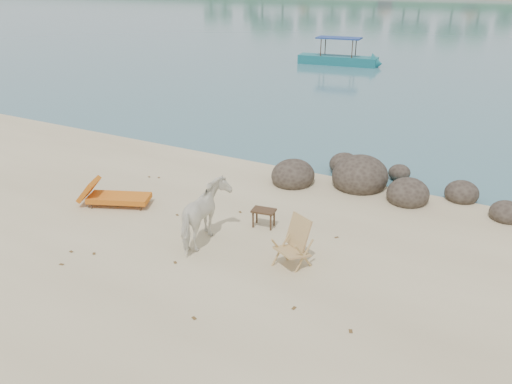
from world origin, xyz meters
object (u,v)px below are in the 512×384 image
boulders (367,181)px  cow (205,216)px  side_table (264,219)px  boat_near (339,42)px  deck_chair (292,246)px  lounge_chair (119,196)px

boulders → cow: bearing=-114.6°
side_table → boat_near: size_ratio=0.09×
deck_chair → boat_near: (-7.80, 23.95, 0.92)m
boulders → cow: (-2.13, -4.64, 0.45)m
boulders → deck_chair: 4.62m
side_table → deck_chair: size_ratio=0.55×
side_table → deck_chair: 1.80m
cow → boat_near: (-5.78, 23.97, 0.73)m
boat_near → deck_chair: bearing=-78.2°
cow → boulders: bearing=-126.1°
deck_chair → boat_near: bearing=134.5°
boulders → lounge_chair: (-5.12, -4.09, 0.07)m
cow → lounge_chair: size_ratio=0.83×
cow → deck_chair: size_ratio=1.64×
deck_chair → boat_near: 25.20m
cow → boat_near: boat_near is taller
boulders → boat_near: size_ratio=1.12×
cow → side_table: 1.53m
cow → lounge_chair: 3.07m
cow → lounge_chair: bearing=-22.0°
side_table → cow: bearing=-129.4°
cow → boat_near: 24.67m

